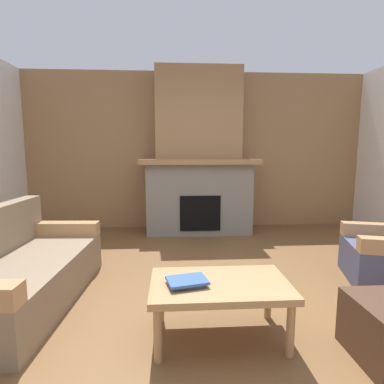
% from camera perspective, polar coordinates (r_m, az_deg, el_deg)
% --- Properties ---
extents(ground, '(9.00, 9.00, 0.00)m').
position_cam_1_polar(ground, '(2.89, 5.78, -20.63)').
color(ground, brown).
extents(wall_back_wood_panel, '(6.00, 0.12, 2.70)m').
position_cam_1_polar(wall_back_wood_panel, '(5.52, 0.86, 7.58)').
color(wall_back_wood_panel, '#997047').
rests_on(wall_back_wood_panel, ground).
extents(fireplace, '(1.90, 0.82, 2.70)m').
position_cam_1_polar(fireplace, '(5.15, 1.18, 5.49)').
color(fireplace, gray).
rests_on(fireplace, ground).
extents(couch, '(0.94, 1.84, 0.85)m').
position_cam_1_polar(couch, '(3.24, -29.49, -12.88)').
color(couch, '#847056').
rests_on(couch, ground).
extents(coffee_table, '(1.00, 0.60, 0.43)m').
position_cam_1_polar(coffee_table, '(2.34, 5.17, -17.47)').
color(coffee_table, tan).
rests_on(coffee_table, ground).
extents(book_stack_near_edge, '(0.31, 0.25, 0.05)m').
position_cam_1_polar(book_stack_near_edge, '(2.26, -0.86, -16.28)').
color(book_stack_near_edge, '#2D2D33').
rests_on(book_stack_near_edge, coffee_table).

